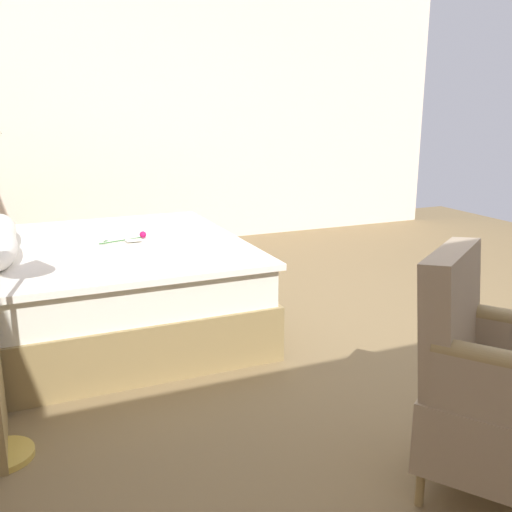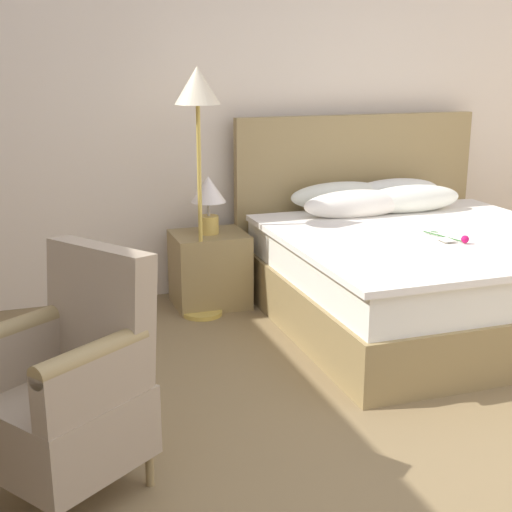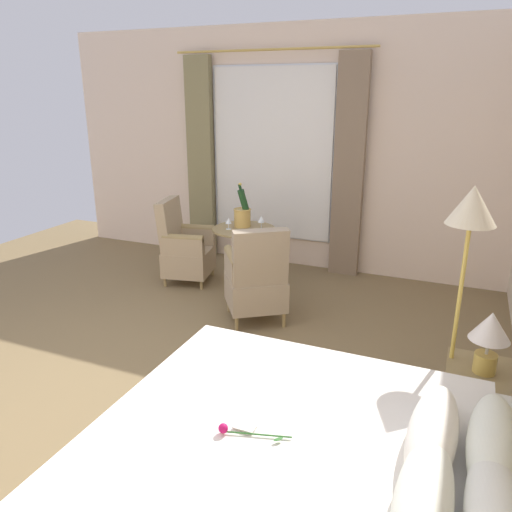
% 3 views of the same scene
% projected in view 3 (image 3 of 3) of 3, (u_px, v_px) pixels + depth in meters
% --- Properties ---
extents(ground_plane, '(8.18, 8.18, 0.00)m').
position_uv_depth(ground_plane, '(119.00, 387.00, 3.93)').
color(ground_plane, olive).
extents(wall_window_side, '(0.27, 5.95, 2.99)m').
position_uv_depth(wall_window_side, '(275.00, 151.00, 6.42)').
color(wall_window_side, beige).
rests_on(wall_window_side, ground).
extents(bed, '(1.97, 2.07, 1.32)m').
position_uv_depth(bed, '(313.00, 498.00, 2.38)').
color(bed, '#947C4C').
rests_on(bed, ground).
extents(nightstand, '(0.54, 0.44, 0.53)m').
position_uv_depth(nightstand, '(478.00, 408.00, 3.23)').
color(nightstand, '#947C4C').
rests_on(nightstand, ground).
extents(bedside_lamp, '(0.25, 0.25, 0.41)m').
position_uv_depth(bedside_lamp, '(490.00, 333.00, 3.06)').
color(bedside_lamp, gold).
rests_on(bedside_lamp, nightstand).
extents(floor_lamp_brass, '(0.30, 0.30, 1.68)m').
position_uv_depth(floor_lamp_brass, '(468.00, 234.00, 3.05)').
color(floor_lamp_brass, gold).
rests_on(floor_lamp_brass, ground).
extents(side_table_round, '(0.72, 0.72, 0.73)m').
position_uv_depth(side_table_round, '(244.00, 250.00, 5.73)').
color(side_table_round, '#947C4C').
rests_on(side_table_round, ground).
extents(champagne_bucket, '(0.20, 0.20, 0.51)m').
position_uv_depth(champagne_bucket, '(243.00, 214.00, 5.69)').
color(champagne_bucket, tan).
rests_on(champagne_bucket, side_table_round).
extents(wine_glass_near_bucket, '(0.07, 0.07, 0.13)m').
position_uv_depth(wine_glass_near_bucket, '(229.00, 221.00, 5.58)').
color(wine_glass_near_bucket, white).
rests_on(wine_glass_near_bucket, side_table_round).
extents(wine_glass_near_edge, '(0.08, 0.08, 0.16)m').
position_uv_depth(wine_glass_near_edge, '(261.00, 220.00, 5.57)').
color(wine_glass_near_edge, white).
rests_on(wine_glass_near_edge, side_table_round).
extents(snack_plate, '(0.19, 0.19, 0.04)m').
position_uv_depth(snack_plate, '(246.00, 232.00, 5.46)').
color(snack_plate, white).
rests_on(snack_plate, side_table_round).
extents(armchair_by_window, '(0.79, 0.78, 1.01)m').
position_uv_depth(armchair_by_window, '(256.00, 279.00, 4.91)').
color(armchair_by_window, '#947C4C').
rests_on(armchair_by_window, ground).
extents(armchair_facing_bed, '(0.66, 0.66, 1.01)m').
position_uv_depth(armchair_facing_bed, '(184.00, 248.00, 6.00)').
color(armchair_facing_bed, '#947C4C').
rests_on(armchair_facing_bed, ground).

